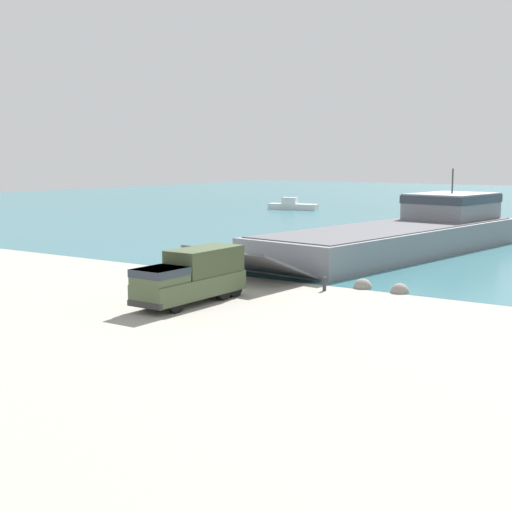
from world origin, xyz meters
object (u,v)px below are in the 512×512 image
at_px(landing_craft, 406,232).
at_px(military_truck, 192,276).
at_px(soldier_on_ramp, 165,282).
at_px(moored_boat_a, 293,205).
at_px(mooring_bollard, 324,283).

xyz_separation_m(landing_craft, military_truck, (-1.28, -28.59, -0.17)).
distance_m(military_truck, soldier_on_ramp, 2.35).
height_order(military_truck, moored_boat_a, military_truck).
height_order(landing_craft, military_truck, landing_craft).
bearing_deg(mooring_bollard, soldier_on_ramp, -132.43).
height_order(landing_craft, moored_boat_a, landing_craft).
height_order(landing_craft, soldier_on_ramp, landing_craft).
bearing_deg(military_truck, landing_craft, 177.73).
xyz_separation_m(landing_craft, soldier_on_ramp, (-3.54, -28.31, -0.79)).
distance_m(military_truck, moored_boat_a, 75.48).
bearing_deg(landing_craft, moored_boat_a, 140.17).
bearing_deg(moored_boat_a, military_truck, 17.38).
height_order(military_truck, mooring_bollard, military_truck).
distance_m(landing_craft, soldier_on_ramp, 28.54).
bearing_deg(mooring_bollard, landing_craft, 98.74).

